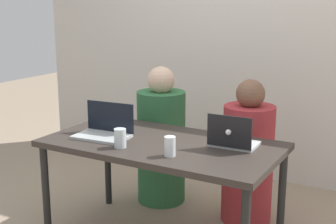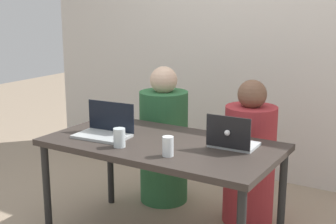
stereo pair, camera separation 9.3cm
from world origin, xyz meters
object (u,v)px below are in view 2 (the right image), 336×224
at_px(laptop_back_right, 232,140).
at_px(water_glass_left, 119,139).
at_px(water_glass_right, 168,148).
at_px(person_on_right, 249,160).
at_px(laptop_front_left, 105,129).
at_px(person_on_left, 164,142).

height_order(laptop_back_right, water_glass_left, laptop_back_right).
height_order(water_glass_left, water_glass_right, same).
height_order(person_on_right, water_glass_left, person_on_right).
distance_m(person_on_right, water_glass_left, 1.04).
relative_size(person_on_right, laptop_back_right, 3.67).
bearing_deg(laptop_front_left, person_on_left, 83.07).
bearing_deg(person_on_left, person_on_right, -171.79).
xyz_separation_m(person_on_left, laptop_back_right, (0.80, -0.49, 0.27)).
height_order(person_on_right, laptop_front_left, person_on_right).
bearing_deg(person_on_right, water_glass_right, 69.62).
bearing_deg(person_on_right, water_glass_left, 49.75).
bearing_deg(laptop_front_left, water_glass_right, -18.24).
height_order(laptop_back_right, water_glass_right, laptop_back_right).
bearing_deg(water_glass_right, laptop_back_right, 53.43).
xyz_separation_m(laptop_back_right, water_glass_right, (-0.25, -0.34, 0.00)).
relative_size(person_on_right, water_glass_left, 8.98).
relative_size(person_on_left, water_glass_left, 9.33).
distance_m(person_on_left, water_glass_left, 0.91).
xyz_separation_m(person_on_left, water_glass_right, (0.55, -0.84, 0.28)).
xyz_separation_m(person_on_right, water_glass_right, (-0.18, -0.84, 0.29)).
bearing_deg(laptop_front_left, water_glass_left, -37.15).
bearing_deg(person_on_right, laptop_back_right, 90.13).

